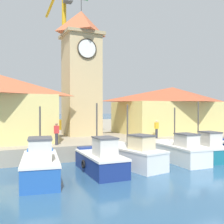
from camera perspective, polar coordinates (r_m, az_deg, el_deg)
ground_plane at (r=14.56m, az=21.94°, el=-14.48°), size 300.00×300.00×0.00m
quay_wharf at (r=39.49m, az=-9.72°, el=-3.88°), size 120.00×40.00×1.13m
fishing_boat_far_left at (r=14.68m, az=-15.37°, el=-11.13°), size 2.65×5.22×3.93m
fishing_boat_left_outer at (r=15.87m, az=-2.53°, el=-10.40°), size 2.05×4.79×4.15m
fishing_boat_left_inner at (r=17.21m, az=4.69°, el=-9.39°), size 2.67×4.96×4.08m
fishing_boat_mid_left at (r=19.38m, az=14.55°, el=-8.33°), size 2.13×4.92×3.87m
fishing_boat_center at (r=21.13m, az=19.26°, el=-7.65°), size 2.36×4.83×4.32m
clock_tower at (r=26.74m, az=-6.68°, el=9.11°), size 3.77×3.77×14.01m
warehouse_right at (r=30.21m, az=13.02°, el=0.60°), size 12.46×7.19×5.04m
port_crane_near at (r=34.39m, az=-10.48°, el=8.96°), size 2.07×8.78×19.82m
dock_worker_near_tower at (r=19.65m, az=-11.99°, el=-4.58°), size 0.34×0.22×1.62m
dock_worker_along_quay at (r=23.85m, az=9.67°, el=-3.61°), size 0.34×0.22×1.62m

